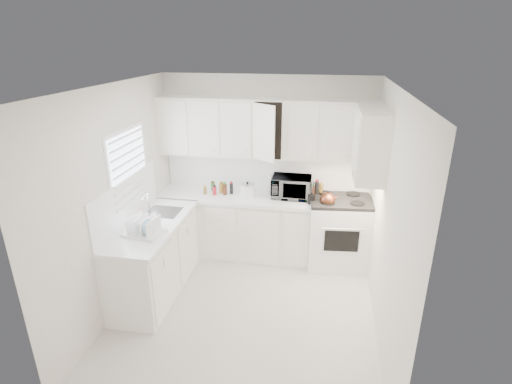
% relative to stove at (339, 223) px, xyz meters
% --- Properties ---
extents(floor, '(3.20, 3.20, 0.00)m').
position_rel_stove_xyz_m(floor, '(-1.07, -1.28, -0.64)').
color(floor, silver).
rests_on(floor, ground).
extents(ceiling, '(3.20, 3.20, 0.00)m').
position_rel_stove_xyz_m(ceiling, '(-1.07, -1.28, 1.96)').
color(ceiling, white).
rests_on(ceiling, ground).
extents(wall_back, '(3.00, 0.00, 3.00)m').
position_rel_stove_xyz_m(wall_back, '(-1.07, 0.32, 0.66)').
color(wall_back, white).
rests_on(wall_back, ground).
extents(wall_front, '(3.00, 0.00, 3.00)m').
position_rel_stove_xyz_m(wall_front, '(-1.07, -2.88, 0.66)').
color(wall_front, white).
rests_on(wall_front, ground).
extents(wall_left, '(0.00, 3.20, 3.20)m').
position_rel_stove_xyz_m(wall_left, '(-2.57, -1.28, 0.66)').
color(wall_left, white).
rests_on(wall_left, ground).
extents(wall_right, '(0.00, 3.20, 3.20)m').
position_rel_stove_xyz_m(wall_right, '(0.43, -1.28, 0.66)').
color(wall_right, white).
rests_on(wall_right, ground).
extents(window_blinds, '(0.06, 0.96, 1.06)m').
position_rel_stove_xyz_m(window_blinds, '(-2.55, -0.93, 0.91)').
color(window_blinds, white).
rests_on(window_blinds, wall_left).
extents(lower_cabinets_back, '(2.22, 0.60, 0.90)m').
position_rel_stove_xyz_m(lower_cabinets_back, '(-1.46, 0.02, -0.19)').
color(lower_cabinets_back, white).
rests_on(lower_cabinets_back, floor).
extents(lower_cabinets_left, '(0.60, 1.60, 0.90)m').
position_rel_stove_xyz_m(lower_cabinets_left, '(-2.27, -1.08, -0.19)').
color(lower_cabinets_left, white).
rests_on(lower_cabinets_left, floor).
extents(countertop_back, '(2.24, 0.64, 0.05)m').
position_rel_stove_xyz_m(countertop_back, '(-1.46, 0.01, 0.28)').
color(countertop_back, white).
rests_on(countertop_back, lower_cabinets_back).
extents(countertop_left, '(0.64, 1.62, 0.05)m').
position_rel_stove_xyz_m(countertop_left, '(-2.26, -1.08, 0.28)').
color(countertop_left, white).
rests_on(countertop_left, lower_cabinets_left).
extents(backsplash_back, '(2.98, 0.02, 0.55)m').
position_rel_stove_xyz_m(backsplash_back, '(-1.07, 0.31, 0.58)').
color(backsplash_back, white).
rests_on(backsplash_back, wall_back).
extents(backsplash_left, '(0.02, 1.60, 0.55)m').
position_rel_stove_xyz_m(backsplash_left, '(-2.56, -1.08, 0.58)').
color(backsplash_left, white).
rests_on(backsplash_left, wall_left).
extents(upper_cabinets_back, '(3.00, 0.33, 0.80)m').
position_rel_stove_xyz_m(upper_cabinets_back, '(-1.07, 0.15, 0.86)').
color(upper_cabinets_back, white).
rests_on(upper_cabinets_back, wall_back).
extents(upper_cabinets_right, '(0.33, 0.90, 0.80)m').
position_rel_stove_xyz_m(upper_cabinets_right, '(0.26, -0.46, 0.86)').
color(upper_cabinets_right, white).
rests_on(upper_cabinets_right, wall_right).
extents(sink, '(0.42, 0.38, 0.30)m').
position_rel_stove_xyz_m(sink, '(-2.26, -0.73, 0.43)').
color(sink, gray).
rests_on(sink, countertop_left).
extents(stove, '(0.90, 0.77, 1.29)m').
position_rel_stove_xyz_m(stove, '(0.00, 0.00, 0.00)').
color(stove, white).
rests_on(stove, floor).
extents(tea_kettle, '(0.28, 0.25, 0.23)m').
position_rel_stove_xyz_m(tea_kettle, '(-0.18, -0.16, 0.41)').
color(tea_kettle, maroon).
rests_on(tea_kettle, stove).
extents(frying_pan, '(0.26, 0.43, 0.04)m').
position_rel_stove_xyz_m(frying_pan, '(0.18, 0.16, 0.32)').
color(frying_pan, black).
rests_on(frying_pan, stove).
extents(microwave, '(0.54, 0.30, 0.37)m').
position_rel_stove_xyz_m(microwave, '(-0.69, 0.08, 0.49)').
color(microwave, gray).
rests_on(microwave, countertop_back).
extents(rice_cooker, '(0.22, 0.22, 0.22)m').
position_rel_stove_xyz_m(rice_cooker, '(-1.30, -0.01, 0.41)').
color(rice_cooker, white).
rests_on(rice_cooker, countertop_back).
extents(paper_towel, '(0.12, 0.12, 0.27)m').
position_rel_stove_xyz_m(paper_towel, '(-1.00, 0.24, 0.44)').
color(paper_towel, white).
rests_on(paper_towel, countertop_back).
extents(utensil_crock, '(0.12, 0.12, 0.32)m').
position_rel_stove_xyz_m(utensil_crock, '(-0.39, -0.12, 0.47)').
color(utensil_crock, black).
rests_on(utensil_crock, countertop_back).
extents(dish_rack, '(0.47, 0.38, 0.23)m').
position_rel_stove_xyz_m(dish_rack, '(-2.24, -1.35, 0.42)').
color(dish_rack, white).
rests_on(dish_rack, countertop_left).
extents(spice_left_0, '(0.06, 0.06, 0.13)m').
position_rel_stove_xyz_m(spice_left_0, '(-1.92, 0.14, 0.37)').
color(spice_left_0, brown).
rests_on(spice_left_0, countertop_back).
extents(spice_left_1, '(0.06, 0.06, 0.13)m').
position_rel_stove_xyz_m(spice_left_1, '(-1.85, 0.05, 0.37)').
color(spice_left_1, '#2B812F').
rests_on(spice_left_1, countertop_back).
extents(spice_left_2, '(0.06, 0.06, 0.13)m').
position_rel_stove_xyz_m(spice_left_2, '(-1.77, 0.14, 0.37)').
color(spice_left_2, red).
rests_on(spice_left_2, countertop_back).
extents(spice_left_3, '(0.06, 0.06, 0.13)m').
position_rel_stove_xyz_m(spice_left_3, '(-1.70, 0.05, 0.37)').
color(spice_left_3, '#BA902B').
rests_on(spice_left_3, countertop_back).
extents(spice_left_4, '(0.06, 0.06, 0.13)m').
position_rel_stove_xyz_m(spice_left_4, '(-1.62, 0.14, 0.37)').
color(spice_left_4, '#502717').
rests_on(spice_left_4, countertop_back).
extents(spice_left_5, '(0.06, 0.06, 0.13)m').
position_rel_stove_xyz_m(spice_left_5, '(-1.55, 0.05, 0.37)').
color(spice_left_5, black).
rests_on(spice_left_5, countertop_back).
extents(sauce_right_0, '(0.06, 0.06, 0.19)m').
position_rel_stove_xyz_m(sauce_right_0, '(-0.49, 0.18, 0.40)').
color(sauce_right_0, red).
rests_on(sauce_right_0, countertop_back).
extents(sauce_right_1, '(0.06, 0.06, 0.19)m').
position_rel_stove_xyz_m(sauce_right_1, '(-0.44, 0.12, 0.40)').
color(sauce_right_1, '#BA902B').
rests_on(sauce_right_1, countertop_back).
extents(sauce_right_2, '(0.06, 0.06, 0.19)m').
position_rel_stove_xyz_m(sauce_right_2, '(-0.38, 0.18, 0.40)').
color(sauce_right_2, '#502717').
rests_on(sauce_right_2, countertop_back).
extents(sauce_right_3, '(0.06, 0.06, 0.19)m').
position_rel_stove_xyz_m(sauce_right_3, '(-0.33, 0.12, 0.40)').
color(sauce_right_3, black).
rests_on(sauce_right_3, countertop_back).
extents(sauce_right_4, '(0.06, 0.06, 0.19)m').
position_rel_stove_xyz_m(sauce_right_4, '(-0.27, 0.18, 0.40)').
color(sauce_right_4, brown).
rests_on(sauce_right_4, countertop_back).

